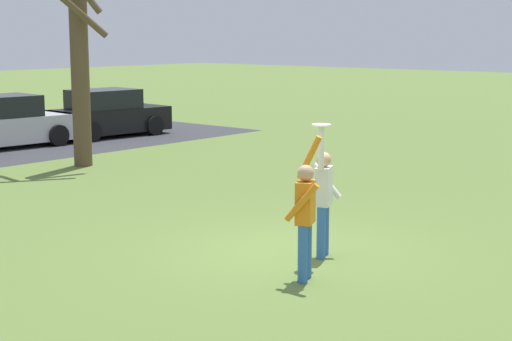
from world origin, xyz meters
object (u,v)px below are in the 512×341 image
at_px(person_defender, 305,212).
at_px(parked_car_black, 107,115).
at_px(person_catcher, 323,195).
at_px(parked_car_silver, 4,124).
at_px(bare_tree_tall, 78,45).
at_px(frisbee_disc, 321,125).

bearing_deg(person_defender, parked_car_black, 35.83).
bearing_deg(person_catcher, person_defender, -0.00).
height_order(person_catcher, parked_car_black, person_catcher).
bearing_deg(person_defender, person_catcher, -0.00).
bearing_deg(parked_car_silver, bare_tree_tall, -93.31).
xyz_separation_m(parked_car_silver, parked_car_black, (3.77, -0.27, 0.00)).
bearing_deg(parked_car_black, person_catcher, -112.57).
relative_size(frisbee_disc, bare_tree_tall, 0.04).
relative_size(person_catcher, person_defender, 1.02).
bearing_deg(person_catcher, bare_tree_tall, -130.95).
relative_size(person_defender, parked_car_black, 0.48).
xyz_separation_m(parked_car_black, bare_tree_tall, (-4.45, -4.39, 2.43)).
bearing_deg(parked_car_black, person_defender, -115.18).
distance_m(person_defender, bare_tree_tall, 11.45).
distance_m(frisbee_disc, bare_tree_tall, 10.57).
distance_m(person_defender, frisbee_disc, 1.52).
relative_size(person_catcher, parked_car_silver, 0.49).
distance_m(person_defender, parked_car_black, 17.16).
distance_m(person_catcher, person_defender, 1.26).
bearing_deg(person_catcher, parked_car_black, -141.56).
bearing_deg(parked_car_black, frisbee_disc, -113.06).
xyz_separation_m(person_catcher, person_defender, (-1.15, -0.51, -0.00)).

